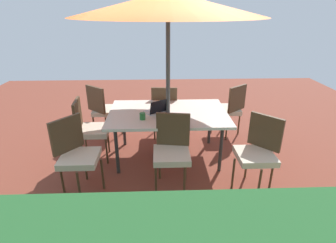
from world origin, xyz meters
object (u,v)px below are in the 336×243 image
cup (143,116)px  chair_east (89,127)px  chair_southeast (103,108)px  chair_northwest (258,150)px  dining_table (168,115)px  patio_umbrella (168,5)px  laptop (157,110)px  chair_northeast (76,152)px  chair_southwest (229,107)px  chair_north (172,148)px  chair_south (165,109)px

cup → chair_east: bearing=-16.5°
chair_southeast → cup: size_ratio=10.22×
chair_east → chair_northwest: 2.45m
dining_table → cup: cup is taller
patio_umbrella → chair_east: size_ratio=2.62×
patio_umbrella → laptop: (0.17, 0.01, -1.43)m
chair_northwest → chair_northeast: bearing=-135.0°
chair_southeast → laptop: bearing=-179.7°
cup → laptop: bearing=-128.1°
chair_northwest → chair_southwest: bearing=134.6°
patio_umbrella → chair_northeast: 2.21m
chair_north → chair_northeast: size_ratio=1.00×
chair_northwest → chair_southwest: 1.58m
dining_table → chair_southeast: chair_southeast is taller
chair_northeast → laptop: same height
dining_table → chair_northwest: 1.39m
laptop → cup: (0.20, 0.26, 0.00)m
chair_north → cup: size_ratio=10.22×
chair_north → chair_south: bearing=100.1°
laptop → dining_table: bearing=148.6°
patio_umbrella → chair_north: size_ratio=2.62×
chair_south → chair_northeast: size_ratio=1.00×
chair_east → laptop: 1.06m
chair_northeast → laptop: size_ratio=2.43×
chair_east → chair_northeast: bearing=175.6°
laptop → cup: size_ratio=4.20×
patio_umbrella → chair_southwest: size_ratio=2.62×
dining_table → patio_umbrella: 1.53m
chair_east → chair_south: 1.39m
laptop → cup: laptop is taller
dining_table → chair_east: 1.21m
chair_northeast → dining_table: bearing=-16.9°
laptop → chair_southwest: bearing=176.5°
dining_table → chair_southwest: chair_southwest is taller
dining_table → chair_east: size_ratio=1.81×
chair_east → chair_north: 1.42m
chair_east → chair_northeast: same height
chair_south → laptop: same height
dining_table → chair_south: (0.03, -0.73, -0.16)m
chair_northeast → cup: 1.01m
chair_east → chair_southeast: same height
chair_east → chair_southwest: size_ratio=1.00×
chair_north → chair_northeast: (1.21, 0.05, 0.00)m
chair_south → chair_southeast: (1.10, -0.07, 0.00)m
chair_northwest → chair_southeast: same height
chair_south → chair_northeast: (1.15, 1.53, 0.00)m
dining_table → chair_southwest: size_ratio=1.81×
chair_east → laptop: bearing=-94.5°
chair_north → dining_table: bearing=99.8°
chair_northwest → laptop: same height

